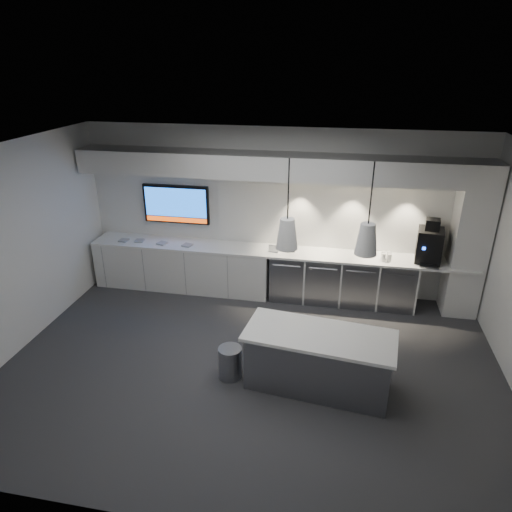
% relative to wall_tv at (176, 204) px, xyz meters
% --- Properties ---
extents(floor, '(7.00, 7.00, 0.00)m').
position_rel_wall_tv_xyz_m(floor, '(1.90, -2.45, -1.56)').
color(floor, '#323235').
rests_on(floor, ground).
extents(ceiling, '(7.00, 7.00, 0.00)m').
position_rel_wall_tv_xyz_m(ceiling, '(1.90, -2.45, 1.44)').
color(ceiling, black).
rests_on(ceiling, wall_back).
extents(wall_back, '(7.00, 0.00, 7.00)m').
position_rel_wall_tv_xyz_m(wall_back, '(1.90, 0.05, -0.06)').
color(wall_back, white).
rests_on(wall_back, floor).
extents(wall_front, '(7.00, 0.00, 7.00)m').
position_rel_wall_tv_xyz_m(wall_front, '(1.90, -4.95, -0.06)').
color(wall_front, white).
rests_on(wall_front, floor).
extents(wall_left, '(0.00, 7.00, 7.00)m').
position_rel_wall_tv_xyz_m(wall_left, '(-1.60, -2.45, -0.06)').
color(wall_left, white).
rests_on(wall_left, floor).
extents(back_counter, '(6.80, 0.65, 0.04)m').
position_rel_wall_tv_xyz_m(back_counter, '(1.90, -0.27, -0.68)').
color(back_counter, white).
rests_on(back_counter, left_base_cabinets).
extents(left_base_cabinets, '(3.30, 0.63, 0.86)m').
position_rel_wall_tv_xyz_m(left_base_cabinets, '(0.15, -0.27, -1.13)').
color(left_base_cabinets, white).
rests_on(left_base_cabinets, floor).
extents(fridge_unit_a, '(0.60, 0.61, 0.85)m').
position_rel_wall_tv_xyz_m(fridge_unit_a, '(2.15, -0.27, -1.13)').
color(fridge_unit_a, gray).
rests_on(fridge_unit_a, floor).
extents(fridge_unit_b, '(0.60, 0.61, 0.85)m').
position_rel_wall_tv_xyz_m(fridge_unit_b, '(2.78, -0.27, -1.13)').
color(fridge_unit_b, gray).
rests_on(fridge_unit_b, floor).
extents(fridge_unit_c, '(0.60, 0.61, 0.85)m').
position_rel_wall_tv_xyz_m(fridge_unit_c, '(3.41, -0.27, -1.13)').
color(fridge_unit_c, gray).
rests_on(fridge_unit_c, floor).
extents(fridge_unit_d, '(0.60, 0.61, 0.85)m').
position_rel_wall_tv_xyz_m(fridge_unit_d, '(4.04, -0.27, -1.13)').
color(fridge_unit_d, gray).
rests_on(fridge_unit_d, floor).
extents(backsplash, '(4.60, 0.03, 1.30)m').
position_rel_wall_tv_xyz_m(backsplash, '(3.10, 0.03, -0.01)').
color(backsplash, white).
rests_on(backsplash, wall_back).
extents(soffit, '(6.90, 0.60, 0.40)m').
position_rel_wall_tv_xyz_m(soffit, '(1.90, -0.25, 0.84)').
color(soffit, white).
rests_on(soffit, wall_back).
extents(column, '(0.55, 0.55, 2.60)m').
position_rel_wall_tv_xyz_m(column, '(5.10, -0.25, -0.26)').
color(column, white).
rests_on(column, floor).
extents(wall_tv, '(1.25, 0.07, 0.72)m').
position_rel_wall_tv_xyz_m(wall_tv, '(0.00, 0.00, 0.00)').
color(wall_tv, black).
rests_on(wall_tv, wall_back).
extents(island, '(2.01, 1.05, 0.81)m').
position_rel_wall_tv_xyz_m(island, '(2.85, -2.70, -1.15)').
color(island, gray).
rests_on(island, floor).
extents(bin, '(0.39, 0.39, 0.45)m').
position_rel_wall_tv_xyz_m(bin, '(1.67, -2.72, -1.33)').
color(bin, gray).
rests_on(bin, floor).
extents(coffee_machine, '(0.47, 0.62, 0.74)m').
position_rel_wall_tv_xyz_m(coffee_machine, '(4.50, -0.25, -0.36)').
color(coffee_machine, black).
rests_on(coffee_machine, back_counter).
extents(sign_black, '(0.14, 0.07, 0.18)m').
position_rel_wall_tv_xyz_m(sign_black, '(2.19, -0.31, -0.57)').
color(sign_black, black).
rests_on(sign_black, back_counter).
extents(sign_white, '(0.18, 0.04, 0.14)m').
position_rel_wall_tv_xyz_m(sign_white, '(1.89, -0.37, -0.59)').
color(sign_white, white).
rests_on(sign_white, back_counter).
extents(cup_cluster, '(0.17, 0.17, 0.14)m').
position_rel_wall_tv_xyz_m(cup_cluster, '(3.81, -0.37, -0.59)').
color(cup_cluster, white).
rests_on(cup_cluster, back_counter).
extents(tray_a, '(0.17, 0.17, 0.02)m').
position_rel_wall_tv_xyz_m(tray_a, '(-0.95, -0.36, -0.65)').
color(tray_a, '#999999').
rests_on(tray_a, back_counter).
extents(tray_b, '(0.17, 0.17, 0.02)m').
position_rel_wall_tv_xyz_m(tray_b, '(-0.65, -0.32, -0.65)').
color(tray_b, '#999999').
rests_on(tray_b, back_counter).
extents(tray_c, '(0.20, 0.20, 0.02)m').
position_rel_wall_tv_xyz_m(tray_c, '(-0.19, -0.37, -0.65)').
color(tray_c, '#999999').
rests_on(tray_c, back_counter).
extents(tray_d, '(0.19, 0.19, 0.02)m').
position_rel_wall_tv_xyz_m(tray_d, '(0.30, -0.37, -0.65)').
color(tray_d, '#999999').
rests_on(tray_d, back_counter).
extents(pendant_left, '(0.26, 0.26, 1.07)m').
position_rel_wall_tv_xyz_m(pendant_left, '(2.39, -2.70, 0.59)').
color(pendant_left, white).
rests_on(pendant_left, ceiling).
extents(pendant_right, '(0.26, 0.26, 1.07)m').
position_rel_wall_tv_xyz_m(pendant_right, '(3.31, -2.70, 0.59)').
color(pendant_right, white).
rests_on(pendant_right, ceiling).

